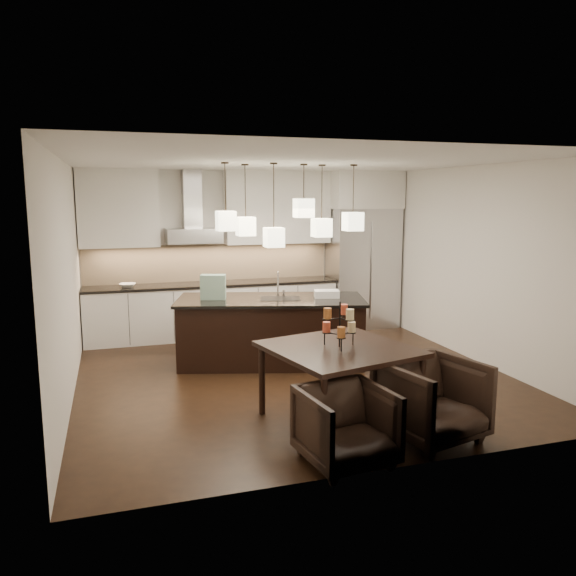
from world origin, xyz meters
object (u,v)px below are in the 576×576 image
object	(u,v)px
dining_table	(339,384)
armchair_left	(346,426)
armchair_right	(432,400)
island_body	(271,332)
refrigerator	(362,268)

from	to	relation	value
dining_table	armchair_left	xyz separation A→B (m)	(-0.30, -0.91, -0.06)
armchair_right	island_body	bearing A→B (deg)	91.37
island_body	dining_table	distance (m)	2.28
island_body	dining_table	xyz separation A→B (m)	(0.11, -2.28, -0.04)
island_body	armchair_left	bearing A→B (deg)	-77.91
armchair_left	island_body	bearing A→B (deg)	78.64
armchair_left	refrigerator	bearing A→B (deg)	56.07
refrigerator	island_body	distance (m)	2.88
dining_table	armchair_left	world-z (taller)	dining_table
refrigerator	armchair_left	world-z (taller)	refrigerator
refrigerator	dining_table	xyz separation A→B (m)	(-2.11, -4.01, -0.67)
island_body	armchair_right	xyz separation A→B (m)	(0.81, -2.95, -0.05)
dining_table	armchair_right	bearing A→B (deg)	-57.15
island_body	armchair_left	xyz separation A→B (m)	(-0.20, -3.19, -0.10)
armchair_left	armchair_right	world-z (taller)	armchair_right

